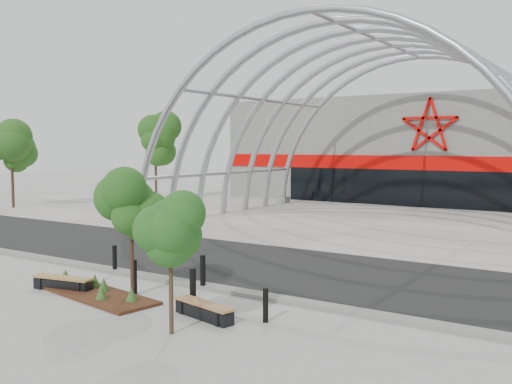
% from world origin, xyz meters
% --- Properties ---
extents(ground, '(140.00, 140.00, 0.00)m').
position_xyz_m(ground, '(0.00, 0.00, 0.00)').
color(ground, '#9B9C96').
rests_on(ground, ground).
extents(road, '(140.00, 7.00, 0.02)m').
position_xyz_m(road, '(0.00, 3.50, 0.01)').
color(road, black).
rests_on(road, ground).
extents(forecourt, '(60.00, 17.00, 0.04)m').
position_xyz_m(forecourt, '(0.00, 15.50, 0.02)').
color(forecourt, '#A29D93').
rests_on(forecourt, ground).
extents(kerb, '(60.00, 0.50, 0.12)m').
position_xyz_m(kerb, '(0.00, -0.25, 0.06)').
color(kerb, slate).
rests_on(kerb, ground).
extents(arena_building, '(34.00, 15.24, 8.00)m').
position_xyz_m(arena_building, '(0.00, 33.45, 3.99)').
color(arena_building, slate).
rests_on(arena_building, ground).
extents(vault_canopy, '(20.80, 15.80, 20.36)m').
position_xyz_m(vault_canopy, '(0.00, 15.50, 0.02)').
color(vault_canopy, '#A0A6AB').
rests_on(vault_canopy, ground).
extents(planting_bed, '(4.74, 2.13, 0.48)m').
position_xyz_m(planting_bed, '(-1.32, -2.62, 0.12)').
color(planting_bed, black).
rests_on(planting_bed, ground).
extents(street_tree_0, '(1.51, 1.51, 3.45)m').
position_xyz_m(street_tree_0, '(-0.29, -2.08, 2.48)').
color(street_tree_0, black).
rests_on(street_tree_0, ground).
extents(street_tree_1, '(1.29, 1.29, 3.06)m').
position_xyz_m(street_tree_1, '(2.89, -3.99, 2.20)').
color(street_tree_1, black).
rests_on(street_tree_1, ground).
extents(bench_0, '(2.03, 0.80, 0.42)m').
position_xyz_m(bench_0, '(-2.47, -2.79, 0.20)').
color(bench_0, black).
rests_on(bench_0, ground).
extents(bench_1, '(1.98, 0.83, 0.41)m').
position_xyz_m(bench_1, '(2.79, -2.67, 0.20)').
color(bench_1, black).
rests_on(bench_1, ground).
extents(bollard_0, '(0.15, 0.15, 0.94)m').
position_xyz_m(bollard_0, '(-2.98, -0.25, 0.47)').
color(bollard_0, black).
rests_on(bollard_0, ground).
extents(bollard_1, '(0.17, 0.17, 1.03)m').
position_xyz_m(bollard_1, '(-0.31, -1.98, 0.52)').
color(bollard_1, black).
rests_on(bollard_1, ground).
extents(bollard_2, '(0.17, 0.17, 1.04)m').
position_xyz_m(bollard_2, '(0.95, -0.39, 0.52)').
color(bollard_2, black).
rests_on(bollard_2, ground).
extents(bollard_3, '(0.17, 0.17, 1.08)m').
position_xyz_m(bollard_3, '(1.97, -2.09, 0.54)').
color(bollard_3, black).
rests_on(bollard_3, ground).
extents(bollard_4, '(0.14, 0.14, 0.86)m').
position_xyz_m(bollard_4, '(4.25, -2.08, 0.43)').
color(bollard_4, black).
rests_on(bollard_4, ground).
extents(bg_tree_0, '(3.00, 3.00, 6.45)m').
position_xyz_m(bg_tree_0, '(-20.00, 20.00, 4.64)').
color(bg_tree_0, black).
rests_on(bg_tree_0, ground).
extents(bg_tree_2, '(2.55, 2.55, 5.38)m').
position_xyz_m(bg_tree_2, '(-24.00, 10.00, 3.86)').
color(bg_tree_2, black).
rests_on(bg_tree_2, ground).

